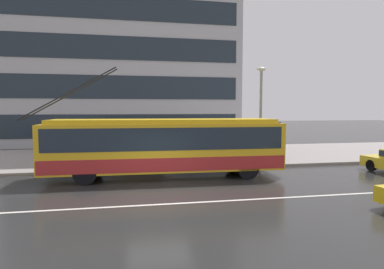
% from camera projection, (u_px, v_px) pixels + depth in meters
% --- Properties ---
extents(ground_plane, '(160.00, 160.00, 0.00)m').
position_uv_depth(ground_plane, '(159.00, 195.00, 12.16)').
color(ground_plane, '#272727').
extents(sidewalk_slab, '(80.00, 10.00, 0.14)m').
position_uv_depth(sidewalk_slab, '(148.00, 156.00, 21.89)').
color(sidewalk_slab, gray).
rests_on(sidewalk_slab, ground_plane).
extents(lane_centre_line, '(72.00, 0.14, 0.01)m').
position_uv_depth(lane_centre_line, '(161.00, 204.00, 10.99)').
color(lane_centre_line, silver).
rests_on(lane_centre_line, ground_plane).
extents(trolleybus, '(12.47, 2.80, 5.34)m').
position_uv_depth(trolleybus, '(166.00, 145.00, 15.41)').
color(trolleybus, gold).
rests_on(trolleybus, ground_plane).
extents(bus_shelter, '(4.01, 1.62, 2.43)m').
position_uv_depth(bus_shelter, '(143.00, 133.00, 18.87)').
color(bus_shelter, gray).
rests_on(bus_shelter, sidewalk_slab).
extents(pedestrian_at_shelter, '(0.96, 0.96, 1.98)m').
position_uv_depth(pedestrian_at_shelter, '(161.00, 138.00, 18.48)').
color(pedestrian_at_shelter, '#47474A').
rests_on(pedestrian_at_shelter, sidewalk_slab).
extents(pedestrian_approaching_curb, '(1.57, 1.57, 2.02)m').
position_uv_depth(pedestrian_approaching_curb, '(81.00, 137.00, 17.52)').
color(pedestrian_approaching_curb, black).
rests_on(pedestrian_approaching_curb, sidewalk_slab).
extents(street_lamp, '(0.60, 0.32, 5.74)m').
position_uv_depth(street_lamp, '(261.00, 106.00, 18.56)').
color(street_lamp, gray).
rests_on(street_lamp, sidewalk_slab).
extents(office_tower_corner_left, '(22.56, 12.98, 28.30)m').
position_uv_depth(office_tower_corner_left, '(125.00, 10.00, 33.48)').
color(office_tower_corner_left, '#ADAFB4').
rests_on(office_tower_corner_left, ground_plane).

